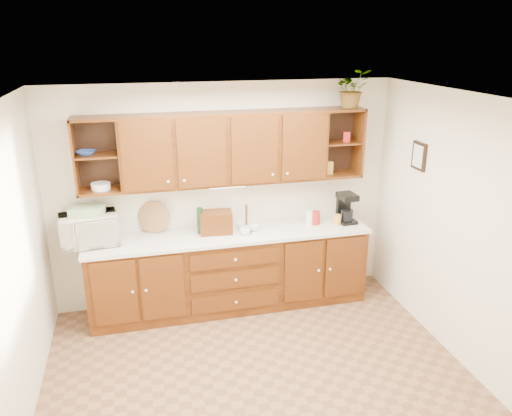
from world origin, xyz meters
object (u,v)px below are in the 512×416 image
microwave (89,230)px  coffee_maker (346,208)px  bread_box (216,222)px  potted_plant (352,89)px

microwave → coffee_maker: bearing=-7.7°
coffee_maker → bread_box: bearing=175.1°
potted_plant → coffee_maker: bearing=-104.3°
coffee_maker → potted_plant: (0.02, 0.08, 1.39)m
microwave → potted_plant: (2.97, 0.05, 1.40)m
bread_box → coffee_maker: bearing=4.6°
microwave → coffee_maker: size_ratio=1.66×
bread_box → coffee_maker: (1.58, -0.02, 0.05)m
microwave → bread_box: size_ratio=1.64×
microwave → bread_box: 1.37m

